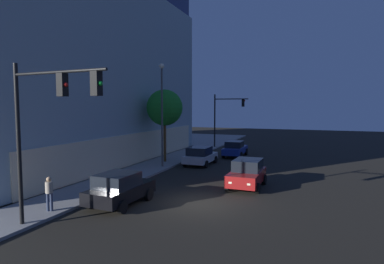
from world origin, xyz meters
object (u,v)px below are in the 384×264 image
object	(u,v)px
modern_building	(9,66)
traffic_light_near_corner	(47,112)
street_lamp_sidewalk	(162,103)
car_black	(120,189)
car_silver	(200,156)
car_blue	(235,149)
sidewalk_tree	(165,108)
car_red	(247,173)
traffic_light_far_corner	(225,113)
pedestrian_waiting	(49,191)

from	to	relation	value
modern_building	traffic_light_near_corner	distance (m)	25.23
traffic_light_near_corner	street_lamp_sidewalk	size ratio (longest dim) A/B	0.80
modern_building	car_black	size ratio (longest dim) A/B	7.33
car_silver	traffic_light_near_corner	bearing A→B (deg)	178.28
street_lamp_sidewalk	car_blue	world-z (taller)	street_lamp_sidewalk
traffic_light_near_corner	car_blue	world-z (taller)	traffic_light_near_corner
sidewalk_tree	car_red	bearing A→B (deg)	-124.65
traffic_light_far_corner	street_lamp_sidewalk	distance (m)	14.62
traffic_light_far_corner	street_lamp_sidewalk	xyz separation A→B (m)	(-14.50, 1.53, 1.07)
car_black	car_red	size ratio (longest dim) A/B	1.02
traffic_light_near_corner	traffic_light_far_corner	distance (m)	29.03
street_lamp_sidewalk	car_black	bearing A→B (deg)	-166.53
modern_building	car_black	world-z (taller)	modern_building
car_black	car_silver	distance (m)	12.74
traffic_light_near_corner	sidewalk_tree	xyz separation A→B (m)	(16.84, 2.86, 0.09)
street_lamp_sidewalk	car_blue	distance (m)	10.61
modern_building	car_black	xyz separation A→B (m)	(-10.48, -20.31, -8.56)
car_black	car_silver	size ratio (longest dim) A/B	0.98
pedestrian_waiting	car_red	size ratio (longest dim) A/B	0.42
traffic_light_far_corner	pedestrian_waiting	size ratio (longest dim) A/B	3.87
car_red	sidewalk_tree	bearing A→B (deg)	55.35
street_lamp_sidewalk	car_black	xyz separation A→B (m)	(-10.10, -2.42, -4.67)
sidewalk_tree	car_silver	distance (m)	5.48
pedestrian_waiting	car_silver	xyz separation A→B (m)	(15.24, -2.45, -0.34)
car_black	car_red	world-z (taller)	car_red
sidewalk_tree	car_silver	xyz separation A→B (m)	(0.31, -3.38, -4.31)
car_red	car_silver	xyz separation A→B (m)	(6.48, 5.55, -0.07)
street_lamp_sidewalk	traffic_light_far_corner	bearing A→B (deg)	-6.04
traffic_light_far_corner	sidewalk_tree	world-z (taller)	sidewalk_tree
car_blue	car_red	bearing A→B (deg)	-163.12
pedestrian_waiting	car_red	world-z (taller)	pedestrian_waiting
traffic_light_near_corner	car_red	distance (m)	12.96
sidewalk_tree	traffic_light_near_corner	bearing A→B (deg)	-170.36
pedestrian_waiting	car_black	xyz separation A→B (m)	(2.51, -2.37, -0.28)
pedestrian_waiting	modern_building	bearing A→B (deg)	54.11
traffic_light_near_corner	car_silver	bearing A→B (deg)	-1.72
traffic_light_far_corner	car_blue	size ratio (longest dim) A/B	1.47
modern_building	car_red	xyz separation A→B (m)	(-4.22, -25.94, -8.53)
modern_building	street_lamp_sidewalk	bearing A→B (deg)	-91.20
car_red	car_blue	xyz separation A→B (m)	(12.32, 3.74, -0.07)
street_lamp_sidewalk	car_blue	size ratio (longest dim) A/B	1.94
street_lamp_sidewalk	car_silver	world-z (taller)	street_lamp_sidewalk
car_black	car_blue	bearing A→B (deg)	-5.82
traffic_light_far_corner	modern_building	bearing A→B (deg)	126.03
street_lamp_sidewalk	sidewalk_tree	world-z (taller)	street_lamp_sidewalk
traffic_light_near_corner	modern_building	bearing A→B (deg)	53.16
modern_building	pedestrian_waiting	distance (m)	23.65
car_blue	car_black	bearing A→B (deg)	174.18
sidewalk_tree	car_blue	xyz separation A→B (m)	(6.15, -5.19, -4.31)
street_lamp_sidewalk	pedestrian_waiting	size ratio (longest dim) A/B	5.11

